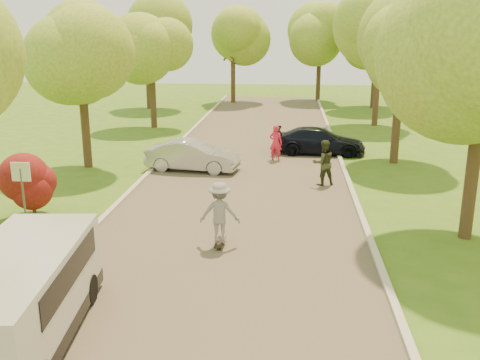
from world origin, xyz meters
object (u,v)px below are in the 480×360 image
at_px(skateboarder, 220,212).
at_px(person_striped, 276,143).
at_px(longboard, 220,242).
at_px(dark_sedan, 319,141).
at_px(minivan, 20,298).
at_px(silver_sedan, 193,156).
at_px(street_sign, 22,183).
at_px(person_olive, 323,163).

height_order(skateboarder, person_striped, skateboarder).
bearing_deg(person_striped, longboard, 98.32).
distance_m(dark_sedan, skateboarder, 12.25).
xyz_separation_m(minivan, longboard, (3.08, 5.09, -0.85)).
bearing_deg(silver_sedan, longboard, -156.74).
height_order(longboard, person_striped, person_striped).
bearing_deg(longboard, street_sign, -4.04).
distance_m(skateboarder, person_olive, 7.06).
bearing_deg(person_striped, person_olive, 131.33).
bearing_deg(skateboarder, dark_sedan, -106.84).
distance_m(minivan, silver_sedan, 13.19).
xyz_separation_m(skateboarder, person_striped, (1.22, 10.23, -0.15)).
bearing_deg(street_sign, person_striped, 55.32).
xyz_separation_m(street_sign, person_olive, (8.82, 6.06, -0.68)).
distance_m(longboard, skateboarder, 0.87).
bearing_deg(silver_sedan, skateboarder, -156.74).
distance_m(person_striped, person_olive, 4.36).
distance_m(silver_sedan, longboard, 8.39).
xyz_separation_m(skateboarder, person_olive, (3.14, 6.33, -0.08)).
bearing_deg(person_olive, silver_sedan, -37.14).
distance_m(minivan, person_striped, 15.91).
bearing_deg(skateboarder, street_sign, -4.04).
distance_m(silver_sedan, person_striped, 4.06).
relative_size(silver_sedan, dark_sedan, 0.90).
relative_size(dark_sedan, skateboarder, 2.54).
height_order(silver_sedan, person_olive, person_olive).
bearing_deg(person_striped, street_sign, 70.44).
bearing_deg(dark_sedan, skateboarder, 167.18).
xyz_separation_m(silver_sedan, dark_sedan, (5.48, 3.73, -0.01)).
bearing_deg(minivan, person_olive, 55.45).
bearing_deg(street_sign, minivan, -64.13).
xyz_separation_m(silver_sedan, person_striped, (3.44, 2.16, 0.17)).
height_order(street_sign, skateboarder, street_sign).
xyz_separation_m(person_striped, person_olive, (1.92, -3.91, 0.07)).
relative_size(street_sign, silver_sedan, 0.56).
height_order(street_sign, person_olive, street_sign).
relative_size(longboard, person_striped, 0.54).
bearing_deg(dark_sedan, person_olive, -178.63).
relative_size(street_sign, person_striped, 1.33).
bearing_deg(dark_sedan, longboard, 167.18).
relative_size(minivan, longboard, 5.65).
xyz_separation_m(street_sign, skateboarder, (5.68, -0.26, -0.60)).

